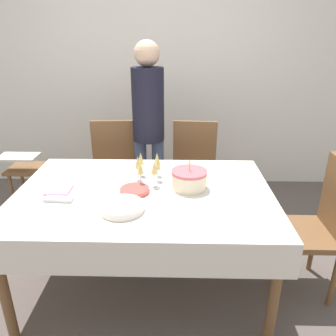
% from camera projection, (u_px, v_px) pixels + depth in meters
% --- Properties ---
extents(ground_plane, '(12.00, 12.00, 0.00)m').
position_uv_depth(ground_plane, '(147.00, 282.00, 2.40)').
color(ground_plane, '#564C47').
extents(wall_back, '(8.00, 0.05, 2.70)m').
position_uv_depth(wall_back, '(158.00, 67.00, 3.58)').
color(wall_back, silver).
rests_on(wall_back, ground_plane).
extents(dining_table, '(1.65, 1.13, 0.75)m').
position_uv_depth(dining_table, '(144.00, 205.00, 2.16)').
color(dining_table, silver).
rests_on(dining_table, ground_plane).
extents(dining_chair_far_left, '(0.45, 0.45, 0.96)m').
position_uv_depth(dining_chair_far_left, '(114.00, 169.00, 3.03)').
color(dining_chair_far_left, brown).
rests_on(dining_chair_far_left, ground_plane).
extents(dining_chair_far_right, '(0.45, 0.45, 0.96)m').
position_uv_depth(dining_chair_far_right, '(194.00, 170.00, 3.01)').
color(dining_chair_far_right, brown).
rests_on(dining_chair_far_right, ground_plane).
extents(dining_chair_right_end, '(0.42, 0.42, 0.96)m').
position_uv_depth(dining_chair_right_end, '(317.00, 222.00, 2.17)').
color(dining_chair_right_end, brown).
rests_on(dining_chair_right_end, ground_plane).
extents(birthday_cake, '(0.23, 0.23, 0.20)m').
position_uv_depth(birthday_cake, '(189.00, 179.00, 2.14)').
color(birthday_cake, beige).
rests_on(birthday_cake, dining_table).
extents(champagne_tray, '(0.29, 0.29, 0.18)m').
position_uv_depth(champagne_tray, '(148.00, 169.00, 2.22)').
color(champagne_tray, silver).
rests_on(champagne_tray, dining_table).
extents(plate_stack_main, '(0.26, 0.26, 0.04)m').
position_uv_depth(plate_stack_main, '(122.00, 207.00, 1.88)').
color(plate_stack_main, silver).
rests_on(plate_stack_main, dining_table).
extents(plate_stack_dessert, '(0.19, 0.19, 0.03)m').
position_uv_depth(plate_stack_dessert, '(135.00, 190.00, 2.09)').
color(plate_stack_dessert, '#CC4C47').
rests_on(plate_stack_dessert, dining_table).
extents(cake_knife, '(0.29, 0.13, 0.00)m').
position_uv_depth(cake_knife, '(210.00, 201.00, 1.99)').
color(cake_knife, silver).
rests_on(cake_knife, dining_table).
extents(fork_pile, '(0.17, 0.07, 0.02)m').
position_uv_depth(fork_pile, '(59.00, 199.00, 1.99)').
color(fork_pile, silver).
rests_on(fork_pile, dining_table).
extents(napkin_pile, '(0.15, 0.15, 0.01)m').
position_uv_depth(napkin_pile, '(59.00, 190.00, 2.12)').
color(napkin_pile, pink).
rests_on(napkin_pile, dining_table).
extents(person_standing, '(0.28, 0.28, 1.65)m').
position_uv_depth(person_standing, '(148.00, 118.00, 2.89)').
color(person_standing, '#3F4C72').
rests_on(person_standing, ground_plane).
extents(high_chair, '(0.33, 0.35, 0.71)m').
position_uv_depth(high_chair, '(26.00, 176.00, 2.99)').
color(high_chair, brown).
rests_on(high_chair, ground_plane).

